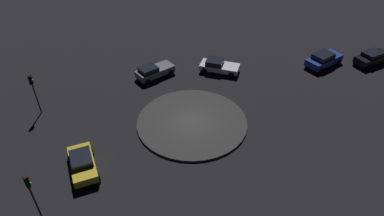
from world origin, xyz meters
TOP-DOWN VIEW (x-y plane):
  - ground_plane at (0.00, 0.00)m, footprint 116.34×116.34m
  - roundabout_island at (0.00, 0.00)m, footprint 9.95×9.95m
  - car_black at (-2.99, -22.95)m, footprint 2.32×4.43m
  - car_grey at (8.69, -1.09)m, footprint 2.12×4.19m
  - car_white at (5.63, -7.48)m, footprint 4.46×4.06m
  - car_yellow at (0.14, 10.11)m, footprint 4.27×2.70m
  - car_blue at (-0.15, -18.02)m, footprint 2.12×4.47m
  - traffic_light_northeast at (9.33, 10.74)m, footprint 0.38×0.39m
  - traffic_light_north at (-2.50, 14.00)m, footprint 0.33×0.38m

SIDE VIEW (x-z plane):
  - ground_plane at x=0.00m, z-range 0.00..0.00m
  - roundabout_island at x=0.00m, z-range 0.00..0.21m
  - car_white at x=5.63m, z-range 0.02..1.43m
  - car_yellow at x=0.14m, z-range 0.04..1.43m
  - car_grey at x=8.69m, z-range 0.02..1.47m
  - car_black at x=-2.99m, z-range 0.04..1.52m
  - car_blue at x=-0.15m, z-range 0.03..1.59m
  - traffic_light_northeast at x=9.33m, z-range 0.87..4.95m
  - traffic_light_north at x=-2.50m, z-range 0.89..5.07m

